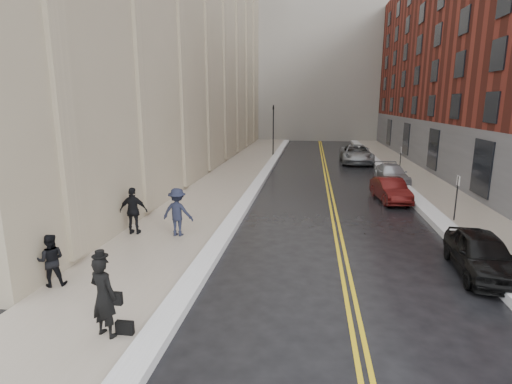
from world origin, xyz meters
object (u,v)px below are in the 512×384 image
(pedestrian_main, at_px, (104,296))
(pedestrian_c, at_px, (134,211))
(car_maroon, at_px, (390,190))
(car_silver_near, at_px, (392,174))
(car_silver_far, at_px, (356,154))
(car_black, at_px, (481,254))
(pedestrian_a, at_px, (51,260))
(pedestrian_b, at_px, (178,212))

(pedestrian_main, height_order, pedestrian_c, pedestrian_main)
(car_maroon, height_order, pedestrian_main, pedestrian_main)
(car_maroon, height_order, car_silver_near, car_maroon)
(car_silver_near, relative_size, car_silver_far, 0.75)
(car_maroon, bearing_deg, car_silver_near, 72.09)
(car_maroon, bearing_deg, pedestrian_c, -152.64)
(car_silver_near, bearing_deg, pedestrian_c, -136.43)
(car_black, distance_m, pedestrian_a, 13.33)
(pedestrian_main, height_order, pedestrian_b, pedestrian_b)
(car_black, relative_size, pedestrian_b, 2.06)
(pedestrian_b, relative_size, pedestrian_c, 1.01)
(pedestrian_b, xyz_separation_m, pedestrian_c, (-1.85, -0.05, -0.01))
(car_maroon, distance_m, pedestrian_a, 17.48)
(pedestrian_c, bearing_deg, pedestrian_main, 104.86)
(car_silver_near, xyz_separation_m, pedestrian_main, (-10.13, -20.21, 0.48))
(pedestrian_main, relative_size, pedestrian_b, 1.00)
(car_maroon, bearing_deg, car_black, -90.70)
(car_silver_far, height_order, pedestrian_b, pedestrian_b)
(pedestrian_a, bearing_deg, pedestrian_c, -118.66)
(car_maroon, xyz_separation_m, pedestrian_a, (-11.96, -12.74, 0.29))
(car_black, xyz_separation_m, car_maroon, (-1.04, 9.80, -0.04))
(car_black, bearing_deg, pedestrian_c, 175.48)
(car_silver_near, distance_m, pedestrian_main, 22.61)
(pedestrian_b, height_order, pedestrian_c, pedestrian_b)
(car_maroon, height_order, pedestrian_a, pedestrian_a)
(pedestrian_main, distance_m, pedestrian_c, 7.54)
(car_silver_far, relative_size, pedestrian_c, 3.05)
(car_silver_near, xyz_separation_m, pedestrian_c, (-12.66, -13.11, 0.48))
(car_silver_far, height_order, pedestrian_a, pedestrian_a)
(car_maroon, height_order, pedestrian_b, pedestrian_b)
(pedestrian_main, xyz_separation_m, pedestrian_c, (-2.52, 7.10, -0.00))
(car_silver_far, bearing_deg, pedestrian_b, -112.37)
(car_black, height_order, pedestrian_a, pedestrian_a)
(pedestrian_a, bearing_deg, pedestrian_main, 117.52)
(pedestrian_b, bearing_deg, car_silver_near, -123.92)
(car_black, bearing_deg, pedestrian_a, -163.10)
(pedestrian_a, xyz_separation_m, pedestrian_b, (2.19, 4.92, 0.19))
(car_silver_near, bearing_deg, pedestrian_main, -119.06)
(car_silver_near, relative_size, pedestrian_b, 2.26)
(car_maroon, distance_m, car_silver_far, 14.68)
(car_black, distance_m, car_maroon, 9.85)
(car_black, height_order, pedestrian_main, pedestrian_main)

